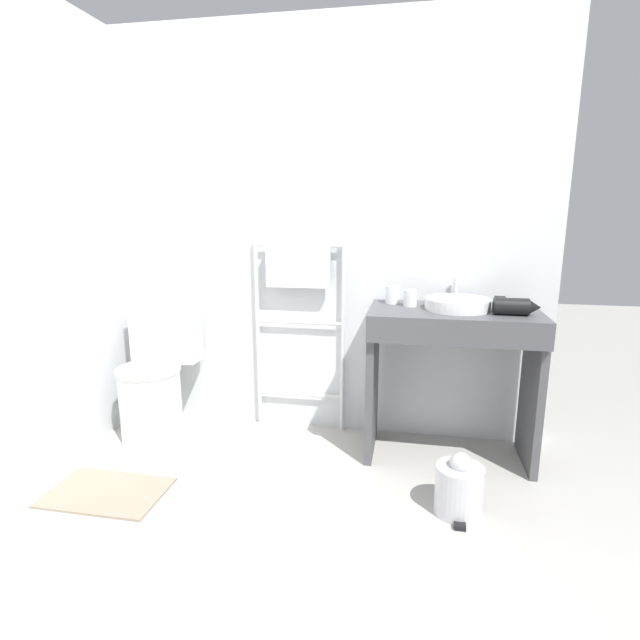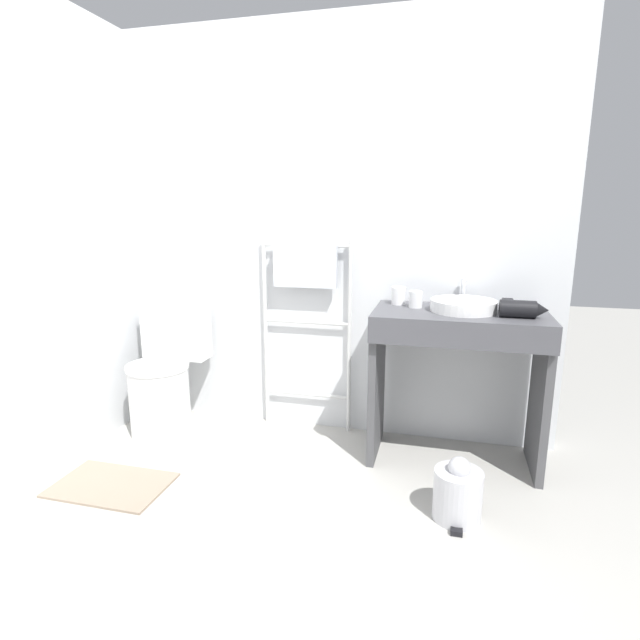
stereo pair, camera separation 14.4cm
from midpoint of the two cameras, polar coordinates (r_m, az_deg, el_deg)
name	(u,v)px [view 1 (the left image)]	position (r m, az deg, el deg)	size (l,w,h in m)	color
ground_plane	(249,572)	(2.16, -10.19, -26.54)	(12.00, 12.00, 0.00)	#B2AFA8
wall_back	(319,236)	(3.01, -1.55, 9.63)	(2.71, 0.12, 2.39)	silver
wall_side	(39,241)	(2.95, -30.71, 7.80)	(0.12, 1.99, 2.39)	silver
toilet	(156,379)	(3.19, -19.51, -6.44)	(0.41, 0.50, 0.83)	white
towel_radiator	(299,291)	(2.97, -3.86, 3.37)	(0.56, 0.06, 1.19)	silver
vanity_counter	(452,360)	(2.75, 13.37, -4.51)	(0.88, 0.48, 0.83)	#4C4C51
sink_basin	(458,303)	(2.70, 13.99, 1.84)	(0.34, 0.34, 0.06)	white
faucet	(456,287)	(2.87, 13.87, 3.68)	(0.02, 0.10, 0.14)	silver
cup_near_wall	(392,295)	(2.81, 6.84, 2.87)	(0.08, 0.08, 0.10)	white
cup_near_edge	(410,298)	(2.74, 8.79, 2.46)	(0.07, 0.07, 0.09)	white
hair_dryer	(513,306)	(2.65, 19.81, 1.50)	(0.23, 0.18, 0.09)	black
trash_bin	(459,488)	(2.43, 13.91, -18.16)	(0.21, 0.25, 0.29)	silver
bath_mat	(107,492)	(2.79, -24.64, -17.49)	(0.56, 0.36, 0.01)	gray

